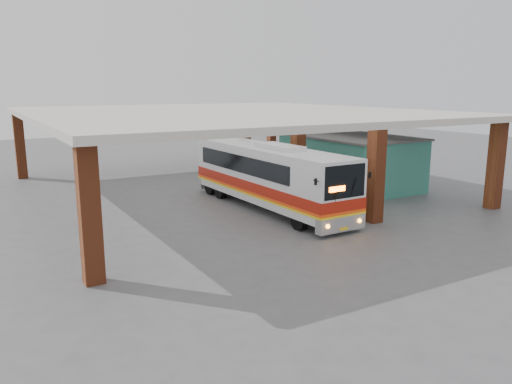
{
  "coord_description": "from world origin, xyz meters",
  "views": [
    {
      "loc": [
        -12.46,
        -19.12,
        5.95
      ],
      "look_at": [
        -1.37,
        0.0,
        1.29
      ],
      "focal_mm": 35.0,
      "sensor_mm": 36.0,
      "label": 1
    }
  ],
  "objects_px": {
    "red_chair": "(278,175)",
    "motorcycle": "(356,194)",
    "coach_bus": "(269,176)",
    "pedestrian": "(311,198)"
  },
  "relations": [
    {
      "from": "coach_bus",
      "to": "pedestrian",
      "type": "xyz_separation_m",
      "value": [
        0.85,
        -2.39,
        -0.73
      ]
    },
    {
      "from": "motorcycle",
      "to": "red_chair",
      "type": "bearing_deg",
      "value": -0.02
    },
    {
      "from": "motorcycle",
      "to": "pedestrian",
      "type": "height_order",
      "value": "pedestrian"
    },
    {
      "from": "coach_bus",
      "to": "pedestrian",
      "type": "distance_m",
      "value": 2.64
    },
    {
      "from": "red_chair",
      "to": "motorcycle",
      "type": "bearing_deg",
      "value": -99.02
    },
    {
      "from": "red_chair",
      "to": "coach_bus",
      "type": "bearing_deg",
      "value": -134.81
    },
    {
      "from": "motorcycle",
      "to": "red_chair",
      "type": "xyz_separation_m",
      "value": [
        0.04,
        7.57,
        -0.16
      ]
    },
    {
      "from": "coach_bus",
      "to": "motorcycle",
      "type": "distance_m",
      "value": 4.79
    },
    {
      "from": "coach_bus",
      "to": "red_chair",
      "type": "height_order",
      "value": "coach_bus"
    },
    {
      "from": "motorcycle",
      "to": "red_chair",
      "type": "height_order",
      "value": "motorcycle"
    }
  ]
}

